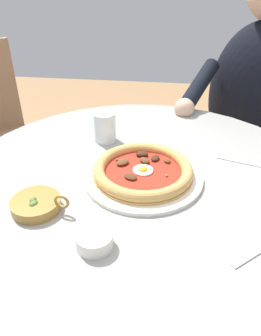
{
  "coord_description": "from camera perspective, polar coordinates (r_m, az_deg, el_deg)",
  "views": [
    {
      "loc": [
        -0.65,
        -0.05,
        1.18
      ],
      "look_at": [
        -0.01,
        0.03,
        0.76
      ],
      "focal_mm": 34.39,
      "sensor_mm": 36.0,
      "label": 1
    }
  ],
  "objects": [
    {
      "name": "pizza_on_plate",
      "position": [
        0.78,
        2.1,
        -0.74
      ],
      "size": [
        0.29,
        0.29,
        0.04
      ],
      "color": "white",
      "rests_on": "dining_table"
    },
    {
      "name": "olive_pan",
      "position": [
        0.72,
        -16.33,
        -6.17
      ],
      "size": [
        0.11,
        0.13,
        0.05
      ],
      "color": "olive",
      "rests_on": "dining_table"
    },
    {
      "name": "cafe_chair_diner",
      "position": [
        1.58,
        21.32,
        6.25
      ],
      "size": [
        0.6,
        0.6,
        0.87
      ],
      "color": "beige",
      "rests_on": "ground"
    },
    {
      "name": "diner_person",
      "position": [
        1.46,
        19.16,
        4.01
      ],
      "size": [
        0.44,
        0.53,
        1.18
      ],
      "color": "#282833",
      "rests_on": "ground"
    },
    {
      "name": "water_glass",
      "position": [
        0.95,
        -4.54,
        6.92
      ],
      "size": [
        0.06,
        0.06,
        0.09
      ],
      "color": "silver",
      "rests_on": "dining_table"
    },
    {
      "name": "dining_table",
      "position": [
        0.91,
        1.95,
        -11.16
      ],
      "size": [
        0.96,
        0.96,
        0.73
      ],
      "color": "#999993",
      "rests_on": "ground"
    },
    {
      "name": "ramekin_capers",
      "position": [
        0.61,
        -6.43,
        -12.51
      ],
      "size": [
        0.07,
        0.07,
        0.03
      ],
      "color": "white",
      "rests_on": "dining_table"
    }
  ]
}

